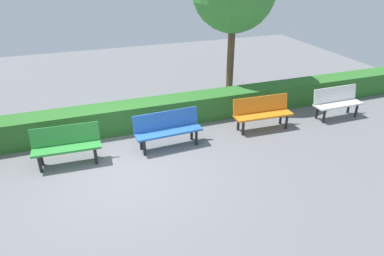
# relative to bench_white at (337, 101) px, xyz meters

# --- Properties ---
(ground_plane) EXTENTS (22.01, 22.01, 0.00)m
(ground_plane) POSITION_rel_bench_white_xyz_m (6.07, 0.64, -0.48)
(ground_plane) COLOR slate
(bench_white) EXTENTS (1.42, 0.47, 0.86)m
(bench_white) POSITION_rel_bench_white_xyz_m (0.00, 0.00, 0.00)
(bench_white) COLOR white
(bench_white) RESTS_ON ground_plane
(bench_orange) EXTENTS (1.58, 0.52, 0.86)m
(bench_orange) POSITION_rel_bench_white_xyz_m (2.36, -0.08, 0.00)
(bench_orange) COLOR orange
(bench_orange) RESTS_ON ground_plane
(bench_blue) EXTENTS (1.62, 0.53, 0.86)m
(bench_blue) POSITION_rel_bench_white_xyz_m (4.97, 0.00, 0.00)
(bench_blue) COLOR blue
(bench_blue) RESTS_ON ground_plane
(bench_green) EXTENTS (1.47, 0.53, 0.86)m
(bench_green) POSITION_rel_bench_white_xyz_m (7.27, -0.01, 0.00)
(bench_green) COLOR #2D8C38
(bench_green) RESTS_ON ground_plane
(hedge_row) EXTENTS (18.01, 0.71, 0.70)m
(hedge_row) POSITION_rel_bench_white_xyz_m (4.96, -1.24, -0.13)
(hedge_row) COLOR #2D6B28
(hedge_row) RESTS_ON ground_plane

